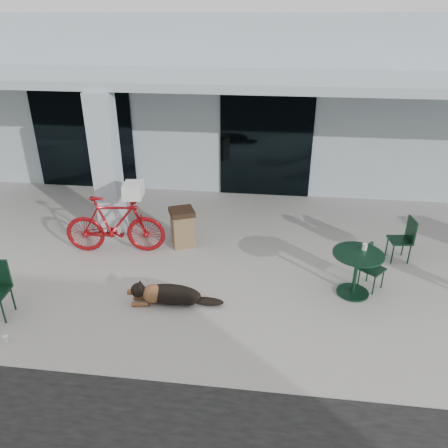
# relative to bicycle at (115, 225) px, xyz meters

# --- Properties ---
(ground) EXTENTS (80.00, 80.00, 0.00)m
(ground) POSITION_rel_bicycle_xyz_m (1.11, -1.42, -0.62)
(ground) COLOR #A6A39C
(ground) RESTS_ON ground
(building) EXTENTS (22.00, 7.00, 4.50)m
(building) POSITION_rel_bicycle_xyz_m (1.11, 7.08, 1.63)
(building) COLOR #B3C1CA
(building) RESTS_ON ground
(storefront_glass_left) EXTENTS (2.80, 0.06, 2.70)m
(storefront_glass_left) POSITION_rel_bicycle_xyz_m (-2.09, 3.56, 0.73)
(storefront_glass_left) COLOR black
(storefront_glass_left) RESTS_ON ground
(storefront_glass_right) EXTENTS (2.40, 0.06, 2.70)m
(storefront_glass_right) POSITION_rel_bicycle_xyz_m (2.91, 3.56, 0.73)
(storefront_glass_right) COLOR black
(storefront_glass_right) RESTS_ON ground
(column) EXTENTS (0.50, 0.50, 3.12)m
(column) POSITION_rel_bicycle_xyz_m (-0.39, 0.88, 0.94)
(column) COLOR #B3C1CA
(column) RESTS_ON ground
(overhang) EXTENTS (22.00, 2.80, 0.18)m
(overhang) POSITION_rel_bicycle_xyz_m (1.11, 2.18, 2.59)
(overhang) COLOR #B3C1CA
(overhang) RESTS_ON column
(bicycle) EXTENTS (2.10, 0.82, 1.23)m
(bicycle) POSITION_rel_bicycle_xyz_m (0.00, 0.00, 0.00)
(bicycle) COLOR maroon
(bicycle) RESTS_ON ground
(laundry_basket) EXTENTS (0.41, 0.52, 0.29)m
(laundry_basket) POSITION_rel_bicycle_xyz_m (0.45, 0.05, 0.76)
(laundry_basket) COLOR white
(laundry_basket) RESTS_ON bicycle
(dog) EXTENTS (1.26, 0.58, 0.40)m
(dog) POSITION_rel_bicycle_xyz_m (1.55, -1.64, -0.41)
(dog) COLOR black
(dog) RESTS_ON ground
(cup_near_dog) EXTENTS (0.10, 0.10, 0.10)m
(cup_near_dog) POSITION_rel_bicycle_xyz_m (-0.74, -2.92, -0.57)
(cup_near_dog) COLOR white
(cup_near_dog) RESTS_ON ground
(cafe_table_far) EXTENTS (1.09, 1.09, 0.82)m
(cafe_table_far) POSITION_rel_bicycle_xyz_m (4.70, -0.95, -0.20)
(cafe_table_far) COLOR #133622
(cafe_table_far) RESTS_ON ground
(cafe_chair_far_a) EXTENTS (0.55, 0.55, 0.82)m
(cafe_chair_far_a) POSITION_rel_bicycle_xyz_m (5.03, -0.73, -0.20)
(cafe_chair_far_a) COLOR #133622
(cafe_chair_far_a) RESTS_ON ground
(cafe_chair_far_b) EXTENTS (0.50, 0.46, 0.91)m
(cafe_chair_far_b) POSITION_rel_bicycle_xyz_m (5.75, 0.38, -0.16)
(cafe_chair_far_b) COLOR #133622
(cafe_chair_far_b) RESTS_ON ground
(cup_on_table) EXTENTS (0.11, 0.11, 0.12)m
(cup_on_table) POSITION_rel_bicycle_xyz_m (4.82, -0.81, 0.27)
(cup_on_table) COLOR white
(cup_on_table) RESTS_ON cafe_table_far
(trash_receptacle) EXTENTS (0.65, 0.65, 0.83)m
(trash_receptacle) POSITION_rel_bicycle_xyz_m (1.31, 0.44, -0.20)
(trash_receptacle) COLOR brown
(trash_receptacle) RESTS_ON ground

